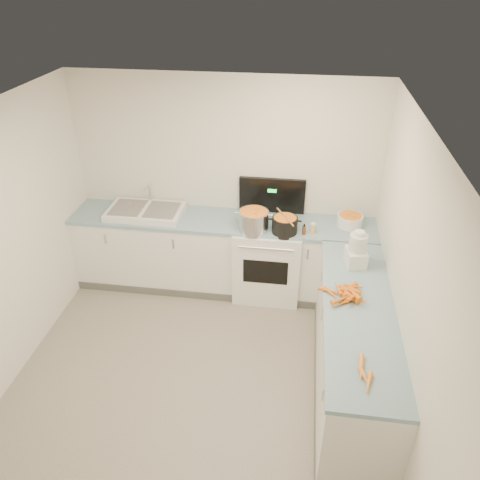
# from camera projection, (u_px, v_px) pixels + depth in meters

# --- Properties ---
(floor) EXTENTS (3.50, 4.00, 0.00)m
(floor) POSITION_uv_depth(u_px,v_px,m) (192.00, 393.00, 4.40)
(floor) COLOR gray
(floor) RESTS_ON ground
(ceiling) EXTENTS (3.50, 4.00, 0.00)m
(ceiling) POSITION_uv_depth(u_px,v_px,m) (172.00, 135.00, 3.10)
(ceiling) COLOR silver
(ceiling) RESTS_ON ground
(wall_back) EXTENTS (3.50, 0.00, 2.50)m
(wall_back) POSITION_uv_depth(u_px,v_px,m) (225.00, 184.00, 5.44)
(wall_back) COLOR silver
(wall_back) RESTS_ON ground
(wall_right) EXTENTS (0.00, 4.00, 2.50)m
(wall_right) POSITION_uv_depth(u_px,v_px,m) (409.00, 306.00, 3.54)
(wall_right) COLOR silver
(wall_right) RESTS_ON ground
(counter_back) EXTENTS (3.50, 0.62, 0.94)m
(counter_back) POSITION_uv_depth(u_px,v_px,m) (222.00, 254.00, 5.59)
(counter_back) COLOR white
(counter_back) RESTS_ON ground
(counter_right) EXTENTS (0.62, 2.20, 0.94)m
(counter_right) POSITION_uv_depth(u_px,v_px,m) (353.00, 349.00, 4.23)
(counter_right) COLOR white
(counter_right) RESTS_ON ground
(stove) EXTENTS (0.76, 0.65, 1.36)m
(stove) POSITION_uv_depth(u_px,v_px,m) (268.00, 258.00, 5.51)
(stove) COLOR white
(stove) RESTS_ON ground
(sink) EXTENTS (0.86, 0.52, 0.31)m
(sink) POSITION_uv_depth(u_px,v_px,m) (145.00, 211.00, 5.44)
(sink) COLOR white
(sink) RESTS_ON counter_back
(steel_pot) EXTENTS (0.37, 0.37, 0.24)m
(steel_pot) POSITION_uv_depth(u_px,v_px,m) (254.00, 221.00, 5.10)
(steel_pot) COLOR silver
(steel_pot) RESTS_ON stove
(black_pot) EXTENTS (0.37, 0.37, 0.20)m
(black_pot) POSITION_uv_depth(u_px,v_px,m) (285.00, 226.00, 5.06)
(black_pot) COLOR black
(black_pot) RESTS_ON stove
(wooden_spoon) EXTENTS (0.21, 0.39, 0.02)m
(wooden_spoon) POSITION_uv_depth(u_px,v_px,m) (285.00, 217.00, 5.00)
(wooden_spoon) COLOR #AD7A47
(wooden_spoon) RESTS_ON black_pot
(mixing_bowl) EXTENTS (0.33, 0.33, 0.13)m
(mixing_bowl) POSITION_uv_depth(u_px,v_px,m) (350.00, 220.00, 5.19)
(mixing_bowl) COLOR white
(mixing_bowl) RESTS_ON counter_back
(extract_bottle) EXTENTS (0.04, 0.04, 0.10)m
(extract_bottle) POSITION_uv_depth(u_px,v_px,m) (304.00, 230.00, 5.04)
(extract_bottle) COLOR #593319
(extract_bottle) RESTS_ON counter_back
(spice_jar) EXTENTS (0.06, 0.06, 0.10)m
(spice_jar) POSITION_uv_depth(u_px,v_px,m) (313.00, 229.00, 5.06)
(spice_jar) COLOR #E5B266
(spice_jar) RESTS_ON counter_back
(food_processor) EXTENTS (0.22, 0.25, 0.37)m
(food_processor) POSITION_uv_depth(u_px,v_px,m) (357.00, 251.00, 4.48)
(food_processor) COLOR white
(food_processor) RESTS_ON counter_right
(carrot_pile) EXTENTS (0.42, 0.38, 0.09)m
(carrot_pile) POSITION_uv_depth(u_px,v_px,m) (348.00, 293.00, 4.12)
(carrot_pile) COLOR orange
(carrot_pile) RESTS_ON counter_right
(peeled_carrots) EXTENTS (0.11, 0.37, 0.04)m
(peeled_carrots) POSITION_uv_depth(u_px,v_px,m) (364.00, 373.00, 3.35)
(peeled_carrots) COLOR orange
(peeled_carrots) RESTS_ON counter_right
(peelings) EXTENTS (0.25, 0.24, 0.01)m
(peelings) POSITION_uv_depth(u_px,v_px,m) (129.00, 207.00, 5.45)
(peelings) COLOR tan
(peelings) RESTS_ON sink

